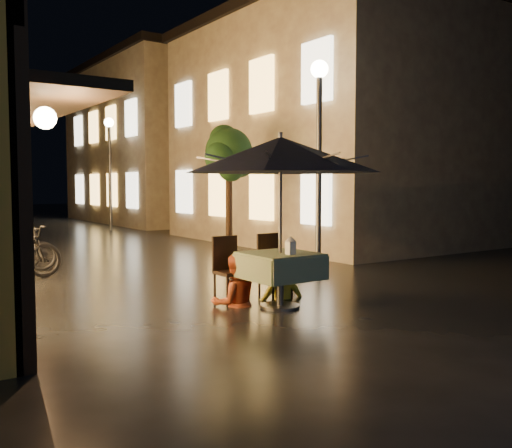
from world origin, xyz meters
TOP-DOWN VIEW (x-y plane):
  - ground at (0.00, 0.00)m, footprint 90.00×90.00m
  - east_building_near at (7.49, 6.50)m, footprint 7.30×9.30m
  - east_building_far at (7.49, 18.00)m, footprint 7.30×10.30m
  - street_tree at (2.41, 4.51)m, footprint 1.43×1.20m
  - streetlamp_near at (3.00, 2.00)m, footprint 0.36×0.36m
  - streetlamp_far at (3.00, 14.00)m, footprint 0.36×0.36m
  - cafe_table at (0.15, -0.50)m, footprint 0.99×0.99m
  - patio_umbrella at (0.15, -0.50)m, footprint 2.76×2.76m
  - cafe_chair_left at (-0.25, 0.24)m, footprint 0.42×0.42m
  - cafe_chair_right at (0.55, 0.24)m, footprint 0.42×0.42m
  - table_lantern at (0.15, -0.74)m, footprint 0.16×0.16m
  - person_orange at (-0.28, 0.01)m, footprint 0.81×0.70m
  - person_yellow at (0.57, 0.05)m, footprint 0.99×0.67m
  - bicycle_0 at (-2.55, 3.93)m, footprint 1.99×1.02m
  - bicycle_1 at (-2.20, 5.00)m, footprint 1.53×0.48m

SIDE VIEW (x-z plane):
  - ground at x=0.00m, z-range 0.00..0.00m
  - bicycle_1 at x=-2.20m, z-range 0.00..0.91m
  - bicycle_0 at x=-2.55m, z-range 0.00..1.00m
  - cafe_chair_left at x=-0.25m, z-range 0.05..1.03m
  - cafe_chair_right at x=0.55m, z-range 0.05..1.03m
  - cafe_table at x=0.15m, z-range 0.20..0.98m
  - person_yellow at x=0.57m, z-range 0.00..1.41m
  - person_orange at x=-0.28m, z-range 0.00..1.43m
  - table_lantern at x=0.15m, z-range 0.79..1.04m
  - patio_umbrella at x=0.15m, z-range 0.92..3.38m
  - street_tree at x=2.41m, z-range 0.85..4.00m
  - streetlamp_near at x=3.00m, z-range 0.80..5.03m
  - streetlamp_far at x=3.00m, z-range 0.80..5.03m
  - east_building_near at x=7.49m, z-range 0.01..6.81m
  - east_building_far at x=7.49m, z-range 0.01..7.31m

